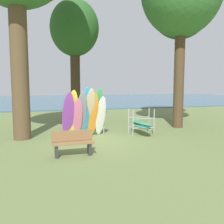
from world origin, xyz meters
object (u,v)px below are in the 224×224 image
at_px(board_storage_rack, 141,124).
at_px(park_bench, 73,143).
at_px(leaning_board_pile, 85,115).
at_px(tree_mid_behind, 75,31).
at_px(tree_far_left_back, 181,2).

bearing_deg(board_storage_rack, park_bench, -143.06).
bearing_deg(board_storage_rack, leaning_board_pile, 179.83).
relative_size(board_storage_rack, park_bench, 1.52).
xyz_separation_m(leaning_board_pile, board_storage_rack, (2.79, -0.01, -0.57)).
height_order(tree_mid_behind, tree_far_left_back, tree_far_left_back).
distance_m(tree_far_left_back, leaning_board_pile, 10.83).
bearing_deg(board_storage_rack, tree_far_left_back, 41.99).
bearing_deg(park_bench, board_storage_rack, 36.94).
bearing_deg(tree_mid_behind, leaning_board_pile, -93.35).
height_order(tree_far_left_back, park_bench, tree_far_left_back).
bearing_deg(leaning_board_pile, tree_far_left_back, 29.04).
relative_size(tree_mid_behind, leaning_board_pile, 3.43).
xyz_separation_m(tree_mid_behind, tree_far_left_back, (6.98, -1.40, 2.00)).
height_order(tree_mid_behind, board_storage_rack, tree_mid_behind).
bearing_deg(tree_far_left_back, leaning_board_pile, -150.96).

